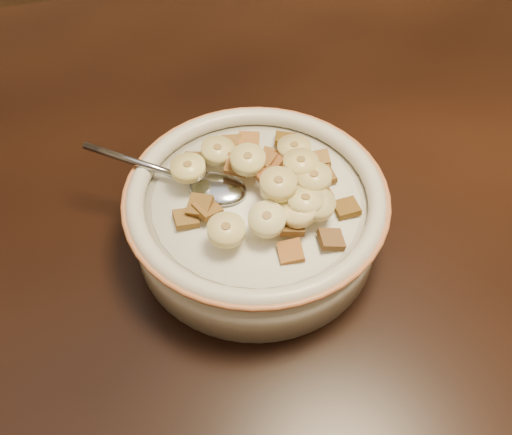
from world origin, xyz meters
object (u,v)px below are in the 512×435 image
object	(u,v)px
cereal_bowl	(256,220)
spoon	(218,189)
table	(189,227)
chair	(210,79)

from	to	relation	value
cereal_bowl	spoon	size ratio (longest dim) A/B	4.17
table	chair	world-z (taller)	chair
chair	cereal_bowl	xyz separation A→B (m)	(-0.10, -0.69, 0.36)
table	cereal_bowl	bearing A→B (deg)	-37.49
table	spoon	distance (m)	0.09
table	spoon	xyz separation A→B (m)	(0.03, -0.03, 0.08)
table	chair	size ratio (longest dim) A/B	1.67
chair	spoon	world-z (taller)	chair
cereal_bowl	spoon	distance (m)	0.05
chair	spoon	bearing A→B (deg)	-92.84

